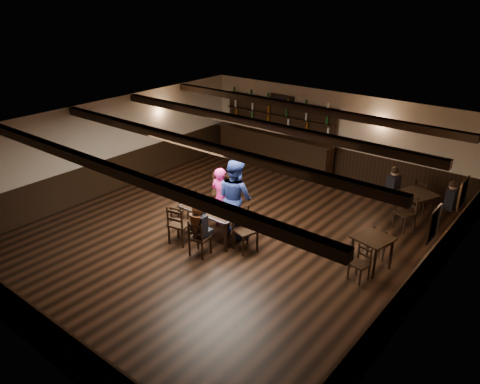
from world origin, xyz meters
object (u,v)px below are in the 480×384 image
Objects in this scene: man_blue at (235,198)px; bar_counter at (275,145)px; dining_table at (212,212)px; cake at (200,202)px; chair_near_right at (198,236)px; chair_near_left at (178,222)px; woman_pink at (221,198)px.

man_blue is 4.91m from bar_counter.
dining_table is 5.26m from bar_counter.
chair_near_right is at bearing -49.61° from cake.
chair_near_left is 0.83m from cake.
man_blue is 0.44× the size of bar_counter.
man_blue is 0.88m from cake.
dining_table is at bearing -71.93° from bar_counter.
dining_table is at bearing 69.58° from man_blue.
woman_pink reaches higher than dining_table.
dining_table is at bearing -7.35° from cake.
man_blue is at bearing 172.11° from woman_pink.
chair_near_right is 2.98× the size of cake.
dining_table is 0.97× the size of woman_pink.
cake is (-0.43, 0.06, 0.13)m from dining_table.
man_blue is at bearing 30.92° from cake.
man_blue reaches higher than cake.
woman_pink is 5.35× the size of cake.
cake is (-0.22, -0.52, 0.01)m from woman_pink.
chair_near_right is at bearing -68.36° from dining_table.
woman_pink is (-0.21, 0.58, 0.12)m from dining_table.
chair_near_left is at bearing -117.98° from dining_table.
chair_near_left is at bearing -87.65° from cake.
chair_near_right is (0.33, -0.84, -0.16)m from dining_table.
bar_counter is (-1.42, 4.42, -0.06)m from woman_pink.
man_blue reaches higher than dining_table.
man_blue reaches higher than woman_pink.
chair_near_right is at bearing -71.41° from bar_counter.
dining_table is 0.92m from chair_near_right.
chair_near_left is 0.51× the size of man_blue.
bar_counter is at bearing 108.59° from chair_near_right.
bar_counter is (-1.24, 5.74, 0.16)m from chair_near_left.
chair_near_left is 1.48m from man_blue.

